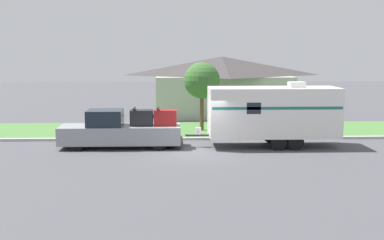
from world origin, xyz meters
name	(u,v)px	position (x,y,z in m)	size (l,w,h in m)	color
ground_plane	(201,152)	(0.00, 0.00, 0.00)	(120.00, 120.00, 0.00)	#47474C
curb_strip	(197,139)	(0.00, 3.75, 0.07)	(80.00, 0.30, 0.14)	#ADADA8
lawn_strip	(194,130)	(0.00, 7.40, 0.01)	(80.00, 7.00, 0.03)	#477538
house_across_street	(222,85)	(2.51, 15.63, 2.32)	(10.79, 8.08, 4.48)	#B2B2A8
pickup_truck	(121,130)	(-3.99, 1.53, 0.89)	(6.25, 1.96, 2.05)	black
travel_trailer	(273,112)	(3.81, 1.53, 1.79)	(7.82, 2.46, 3.34)	black
mailbox	(156,120)	(-2.31, 4.65, 1.02)	(0.48, 0.20, 1.32)	brown
tree_in_yard	(202,81)	(0.47, 7.18, 3.09)	(2.23, 2.23, 4.23)	brown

